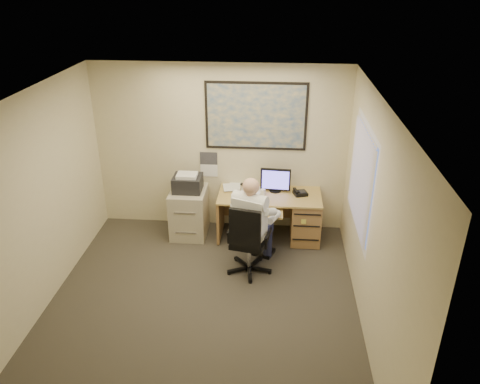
# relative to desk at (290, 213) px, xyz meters

# --- Properties ---
(room_shell) EXTENTS (4.00, 4.50, 2.70)m
(room_shell) POSITION_rel_desk_xyz_m (-1.14, -1.90, 0.91)
(room_shell) COLOR #353129
(room_shell) RESTS_ON ground
(desk) EXTENTS (1.60, 0.97, 1.13)m
(desk) POSITION_rel_desk_xyz_m (0.00, 0.00, 0.00)
(desk) COLOR tan
(desk) RESTS_ON ground
(world_map) EXTENTS (1.56, 0.03, 1.06)m
(world_map) POSITION_rel_desk_xyz_m (-0.58, 0.33, 1.46)
(world_map) COLOR #1E4C93
(world_map) RESTS_ON room_shell
(wall_calendar) EXTENTS (0.28, 0.01, 0.42)m
(wall_calendar) POSITION_rel_desk_xyz_m (-1.33, 0.34, 0.64)
(wall_calendar) COLOR white
(wall_calendar) RESTS_ON room_shell
(window_blinds) EXTENTS (0.06, 1.40, 1.30)m
(window_blinds) POSITION_rel_desk_xyz_m (0.83, -1.10, 1.11)
(window_blinds) COLOR beige
(window_blinds) RESTS_ON room_shell
(filing_cabinet) EXTENTS (0.56, 0.67, 1.07)m
(filing_cabinet) POSITION_rel_desk_xyz_m (-1.62, -0.02, 0.02)
(filing_cabinet) COLOR #BAB195
(filing_cabinet) RESTS_ON ground
(office_chair) EXTENTS (0.77, 0.77, 1.10)m
(office_chair) POSITION_rel_desk_xyz_m (-0.58, -1.03, -0.12)
(office_chair) COLOR black
(office_chair) RESTS_ON ground
(person) EXTENTS (0.88, 1.03, 1.44)m
(person) POSITION_rel_desk_xyz_m (-0.59, -0.95, 0.28)
(person) COLOR white
(person) RESTS_ON office_chair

